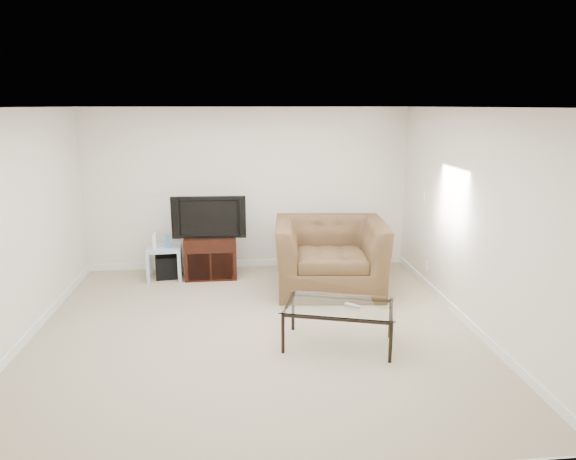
{
  "coord_description": "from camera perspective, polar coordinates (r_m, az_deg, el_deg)",
  "views": [
    {
      "loc": [
        -0.15,
        -5.42,
        2.52
      ],
      "look_at": [
        0.5,
        1.2,
        0.9
      ],
      "focal_mm": 32.0,
      "sensor_mm": 36.0,
      "label": 1
    }
  ],
  "objects": [
    {
      "name": "game_case",
      "position": [
        7.78,
        -13.25,
        -1.21
      ],
      "size": [
        0.08,
        0.15,
        0.19
      ],
      "primitive_type": "cube",
      "rotation": [
        0.0,
        0.0,
        0.23
      ],
      "color": "#337FCC",
      "rests_on": "side_table"
    },
    {
      "name": "game_console",
      "position": [
        7.79,
        -14.57,
        -1.15
      ],
      "size": [
        0.05,
        0.16,
        0.22
      ],
      "primitive_type": "cube",
      "rotation": [
        0.0,
        0.0,
        0.02
      ],
      "color": "white",
      "rests_on": "side_table"
    },
    {
      "name": "plate_right_switch",
      "position": [
        7.61,
        14.8,
        3.62
      ],
      "size": [
        0.02,
        0.09,
        0.13
      ],
      "primitive_type": "cube",
      "color": "white",
      "rests_on": "wall_right"
    },
    {
      "name": "ceiling",
      "position": [
        5.42,
        -4.14,
        13.44
      ],
      "size": [
        5.0,
        5.0,
        0.0
      ],
      "primitive_type": "plane",
      "color": "white",
      "rests_on": "ground"
    },
    {
      "name": "plate_back",
      "position": [
        8.11,
        -14.44,
        4.24
      ],
      "size": [
        0.12,
        0.02,
        0.12
      ],
      "primitive_type": "cube",
      "color": "white",
      "rests_on": "wall_back"
    },
    {
      "name": "side_table",
      "position": [
        7.89,
        -13.54,
        -3.52
      ],
      "size": [
        0.53,
        0.53,
        0.48
      ],
      "primitive_type": null,
      "rotation": [
        0.0,
        0.0,
        0.07
      ],
      "color": "#ADC9D7",
      "rests_on": "floor"
    },
    {
      "name": "wall_left",
      "position": [
        6.04,
        -28.33,
        -0.11
      ],
      "size": [
        0.02,
        5.0,
        2.5
      ],
      "primitive_type": "cube",
      "color": "silver",
      "rests_on": "ground"
    },
    {
      "name": "dvd_player",
      "position": [
        7.7,
        -8.63,
        -1.46
      ],
      "size": [
        0.47,
        0.33,
        0.06
      ],
      "primitive_type": "cube",
      "rotation": [
        0.0,
        0.0,
        0.02
      ],
      "color": "black",
      "rests_on": "tv_stand"
    },
    {
      "name": "wall_back",
      "position": [
        8.02,
        -4.48,
        4.53
      ],
      "size": [
        5.0,
        0.02,
        2.5
      ],
      "primitive_type": "cube",
      "color": "silver",
      "rests_on": "ground"
    },
    {
      "name": "tv_stand",
      "position": [
        7.8,
        -8.56,
        -2.88
      ],
      "size": [
        0.77,
        0.54,
        0.63
      ],
      "primitive_type": null,
      "rotation": [
        0.0,
        0.0,
        0.02
      ],
      "color": "black",
      "rests_on": "floor"
    },
    {
      "name": "plate_right_outlet",
      "position": [
        7.55,
        15.14,
        -3.9
      ],
      "size": [
        0.02,
        0.08,
        0.12
      ],
      "primitive_type": "cube",
      "color": "white",
      "rests_on": "wall_right"
    },
    {
      "name": "recliner",
      "position": [
        7.12,
        4.71,
        -1.56
      ],
      "size": [
        1.58,
        1.11,
        1.31
      ],
      "primitive_type": "imported",
      "rotation": [
        0.0,
        0.0,
        -0.09
      ],
      "color": "brown",
      "rests_on": "floor"
    },
    {
      "name": "floor",
      "position": [
        5.98,
        -3.72,
        -11.27
      ],
      "size": [
        5.0,
        5.0,
        0.0
      ],
      "primitive_type": "plane",
      "color": "tan",
      "rests_on": "ground"
    },
    {
      "name": "subwoofer",
      "position": [
        7.93,
        -13.29,
        -3.95
      ],
      "size": [
        0.38,
        0.38,
        0.33
      ],
      "primitive_type": "cube",
      "rotation": [
        0.0,
        0.0,
        0.15
      ],
      "color": "black",
      "rests_on": "floor"
    },
    {
      "name": "television",
      "position": [
        7.62,
        -8.73,
        1.58
      ],
      "size": [
        1.01,
        0.23,
        0.62
      ],
      "primitive_type": "imported",
      "rotation": [
        0.0,
        0.0,
        -0.03
      ],
      "color": "black",
      "rests_on": "tv_stand"
    },
    {
      "name": "coffee_table",
      "position": [
        5.61,
        5.63,
        -10.46
      ],
      "size": [
        1.32,
        0.97,
        0.46
      ],
      "primitive_type": null,
      "rotation": [
        0.0,
        0.0,
        -0.29
      ],
      "color": "black",
      "rests_on": "floor"
    },
    {
      "name": "wall_right",
      "position": [
        6.17,
        19.99,
        0.96
      ],
      "size": [
        0.02,
        5.0,
        2.5
      ],
      "primitive_type": "cube",
      "color": "silver",
      "rests_on": "ground"
    },
    {
      "name": "remote",
      "position": [
        5.49,
        7.26,
        -8.33
      ],
      "size": [
        0.17,
        0.16,
        0.02
      ],
      "primitive_type": "cube",
      "rotation": [
        0.0,
        0.0,
        -0.7
      ],
      "color": "#B2B2B7",
      "rests_on": "coffee_table"
    }
  ]
}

